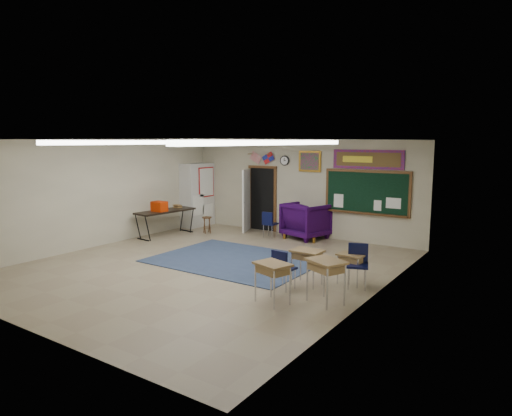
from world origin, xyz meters
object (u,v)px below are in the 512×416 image
Objects in this scene: folding_table at (165,222)px; wooden_stool at (207,225)px; student_desk_front_left at (307,265)px; wingback_armchair at (306,220)px; student_desk_front_right at (351,267)px.

folding_table reaches higher than wooden_stool.
wooden_stool is at bearing 151.91° from student_desk_front_left.
wingback_armchair is 2.29× the size of wooden_stool.
wingback_armchair is 3.25m from wooden_stool.
wingback_armchair is at bearing 134.43° from student_desk_front_right.
wooden_stool is (0.81, 1.06, -0.17)m from folding_table.
student_desk_front_left is at bearing -12.09° from folding_table.
wooden_stool is at bearing 162.77° from student_desk_front_right.
wingback_armchair is at bearing 119.61° from student_desk_front_left.
student_desk_front_right is 6.45m from wooden_stool.
wooden_stool is (-5.97, 2.44, -0.09)m from student_desk_front_right.
folding_table is 1.34m from wooden_stool.
folding_table is (-6.77, 1.38, 0.08)m from student_desk_front_right.
wingback_armchair is 4.42m from folding_table.
wooden_stool is at bearing 58.39° from folding_table.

